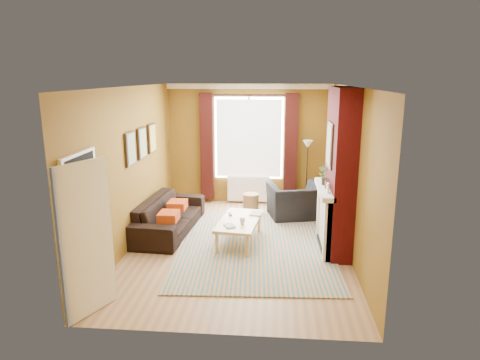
% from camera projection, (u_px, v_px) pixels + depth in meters
% --- Properties ---
extents(ground, '(5.50, 5.50, 0.00)m').
position_uv_depth(ground, '(239.00, 245.00, 7.72)').
color(ground, olive).
rests_on(ground, ground).
extents(room_walls, '(3.82, 5.54, 2.83)m').
position_uv_depth(room_walls, '(276.00, 168.00, 7.60)').
color(room_walls, brown).
rests_on(room_walls, ground).
extents(striped_rug, '(2.86, 3.85, 0.02)m').
position_uv_depth(striped_rug, '(255.00, 245.00, 7.69)').
color(striped_rug, teal).
rests_on(striped_rug, ground).
extents(sofa, '(1.04, 2.31, 0.66)m').
position_uv_depth(sofa, '(169.00, 215.00, 8.33)').
color(sofa, black).
rests_on(sofa, ground).
extents(armchair, '(1.33, 1.22, 0.73)m').
position_uv_depth(armchair, '(296.00, 201.00, 9.14)').
color(armchair, black).
rests_on(armchair, ground).
extents(coffee_table, '(0.82, 1.41, 0.44)m').
position_uv_depth(coffee_table, '(239.00, 222.00, 7.73)').
color(coffee_table, '#D7BA7C').
rests_on(coffee_table, ground).
extents(wicker_stool, '(0.37, 0.37, 0.44)m').
position_uv_depth(wicker_stool, '(251.00, 203.00, 9.48)').
color(wicker_stool, olive).
rests_on(wicker_stool, ground).
extents(floor_lamp, '(0.31, 0.31, 1.57)m').
position_uv_depth(floor_lamp, '(307.00, 155.00, 9.63)').
color(floor_lamp, black).
rests_on(floor_lamp, ground).
extents(book_a, '(0.26, 0.28, 0.02)m').
position_uv_depth(book_a, '(225.00, 226.00, 7.35)').
color(book_a, '#999999').
rests_on(book_a, coffee_table).
extents(book_b, '(0.27, 0.34, 0.02)m').
position_uv_depth(book_b, '(251.00, 213.00, 8.07)').
color(book_b, '#999999').
rests_on(book_b, coffee_table).
extents(mug, '(0.14, 0.14, 0.10)m').
position_uv_depth(mug, '(242.00, 221.00, 7.48)').
color(mug, '#999999').
rests_on(mug, coffee_table).
extents(tv_remote, '(0.09, 0.17, 0.02)m').
position_uv_depth(tv_remote, '(230.00, 214.00, 7.99)').
color(tv_remote, '#242426').
rests_on(tv_remote, coffee_table).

